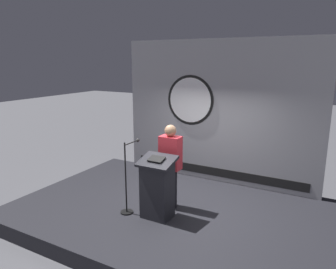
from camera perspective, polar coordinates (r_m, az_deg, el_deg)
name	(u,v)px	position (r m, az deg, el deg)	size (l,w,h in m)	color
ground_plane	(180,225)	(6.45, 2.19, -15.74)	(40.00, 40.00, 0.00)	#4C4C51
stage_platform	(180,218)	(6.38, 2.21, -14.56)	(6.40, 4.00, 0.30)	black
banner_display	(217,113)	(7.44, 8.68, 3.85)	(4.66, 0.12, 3.27)	#9E9EA3
podium	(157,188)	(5.85, -1.93, -9.50)	(0.64, 0.50, 1.16)	#26262B
speaker_person	(170,166)	(6.14, 0.43, -5.64)	(0.40, 0.26, 1.64)	black
microphone_stand	(128,188)	(6.12, -7.14, -9.39)	(0.24, 0.57, 1.37)	black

